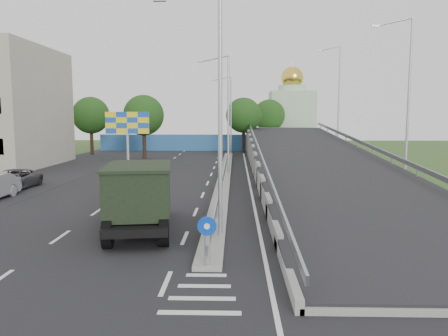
{
  "coord_description": "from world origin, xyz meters",
  "views": [
    {
      "loc": [
        0.94,
        -11.83,
        5.15
      ],
      "look_at": [
        0.28,
        12.7,
        2.2
      ],
      "focal_mm": 35.0,
      "sensor_mm": 36.0,
      "label": 1
    }
  ],
  "objects_px": {
    "church": "(291,115)",
    "lamp_post_near": "(215,99)",
    "lamp_post_mid": "(226,108)",
    "dump_truck": "(141,193)",
    "lamp_post_far": "(230,111)",
    "parked_car_c": "(13,180)",
    "sign_bollard": "(207,241)",
    "billboard": "(127,126)"
  },
  "relations": [
    {
      "from": "lamp_post_mid",
      "to": "parked_car_c",
      "type": "distance_m",
      "value": 17.59
    },
    {
      "from": "lamp_post_far",
      "to": "lamp_post_near",
      "type": "bearing_deg",
      "value": -90.0
    },
    {
      "from": "church",
      "to": "dump_truck",
      "type": "xyz_separation_m",
      "value": [
        -13.35,
        -52.58,
        -3.61
      ]
    },
    {
      "from": "lamp_post_mid",
      "to": "dump_truck",
      "type": "xyz_separation_m",
      "value": [
        -3.46,
        -18.58,
        -4.11
      ]
    },
    {
      "from": "church",
      "to": "dump_truck",
      "type": "distance_m",
      "value": 54.37
    },
    {
      "from": "lamp_post_far",
      "to": "church",
      "type": "relative_size",
      "value": 0.73
    },
    {
      "from": "lamp_post_far",
      "to": "parked_car_c",
      "type": "xyz_separation_m",
      "value": [
        -14.76,
        -28.09,
        -5.11
      ]
    },
    {
      "from": "lamp_post_far",
      "to": "dump_truck",
      "type": "distance_m",
      "value": 38.96
    },
    {
      "from": "sign_bollard",
      "to": "lamp_post_mid",
      "type": "bearing_deg",
      "value": 89.74
    },
    {
      "from": "church",
      "to": "parked_car_c",
      "type": "bearing_deg",
      "value": -120.35
    },
    {
      "from": "church",
      "to": "dump_truck",
      "type": "relative_size",
      "value": 1.91
    },
    {
      "from": "lamp_post_mid",
      "to": "lamp_post_far",
      "type": "relative_size",
      "value": 1.0
    },
    {
      "from": "lamp_post_near",
      "to": "church",
      "type": "bearing_deg",
      "value": 79.62
    },
    {
      "from": "lamp_post_far",
      "to": "parked_car_c",
      "type": "bearing_deg",
      "value": -117.72
    },
    {
      "from": "lamp_post_near",
      "to": "parked_car_c",
      "type": "distance_m",
      "value": 19.64
    },
    {
      "from": "church",
      "to": "billboard",
      "type": "height_order",
      "value": "church"
    },
    {
      "from": "sign_bollard",
      "to": "parked_car_c",
      "type": "relative_size",
      "value": 0.33
    },
    {
      "from": "parked_car_c",
      "to": "billboard",
      "type": "bearing_deg",
      "value": 62.18
    },
    {
      "from": "lamp_post_mid",
      "to": "church",
      "type": "height_order",
      "value": "church"
    },
    {
      "from": "sign_bollard",
      "to": "parked_car_c",
      "type": "height_order",
      "value": "sign_bollard"
    },
    {
      "from": "billboard",
      "to": "dump_truck",
      "type": "relative_size",
      "value": 0.76
    },
    {
      "from": "billboard",
      "to": "sign_bollard",
      "type": "bearing_deg",
      "value": -70.79
    },
    {
      "from": "sign_bollard",
      "to": "lamp_post_far",
      "type": "bearing_deg",
      "value": 89.86
    },
    {
      "from": "billboard",
      "to": "dump_truck",
      "type": "height_order",
      "value": "billboard"
    },
    {
      "from": "dump_truck",
      "to": "church",
      "type": "bearing_deg",
      "value": 67.52
    },
    {
      "from": "lamp_post_far",
      "to": "church",
      "type": "bearing_deg",
      "value": 54.76
    },
    {
      "from": "church",
      "to": "dump_truck",
      "type": "height_order",
      "value": "church"
    },
    {
      "from": "billboard",
      "to": "dump_truck",
      "type": "distance_m",
      "value": 21.49
    },
    {
      "from": "church",
      "to": "parked_car_c",
      "type": "height_order",
      "value": "church"
    },
    {
      "from": "lamp_post_near",
      "to": "lamp_post_mid",
      "type": "height_order",
      "value": "same"
    },
    {
      "from": "church",
      "to": "lamp_post_near",
      "type": "bearing_deg",
      "value": -100.38
    },
    {
      "from": "dump_truck",
      "to": "lamp_post_mid",
      "type": "bearing_deg",
      "value": 71.23
    },
    {
      "from": "billboard",
      "to": "dump_truck",
      "type": "xyz_separation_m",
      "value": [
        5.65,
        -20.58,
        -2.49
      ]
    },
    {
      "from": "lamp_post_far",
      "to": "billboard",
      "type": "bearing_deg",
      "value": -116.84
    },
    {
      "from": "lamp_post_near",
      "to": "billboard",
      "type": "relative_size",
      "value": 1.83
    },
    {
      "from": "lamp_post_near",
      "to": "dump_truck",
      "type": "height_order",
      "value": "lamp_post_near"
    },
    {
      "from": "sign_bollard",
      "to": "lamp_post_mid",
      "type": "xyz_separation_m",
      "value": [
        0.11,
        23.83,
        4.77
      ]
    },
    {
      "from": "sign_bollard",
      "to": "billboard",
      "type": "bearing_deg",
      "value": 109.21
    },
    {
      "from": "dump_truck",
      "to": "parked_car_c",
      "type": "distance_m",
      "value": 15.45
    },
    {
      "from": "lamp_post_near",
      "to": "lamp_post_mid",
      "type": "bearing_deg",
      "value": 90.0
    },
    {
      "from": "sign_bollard",
      "to": "lamp_post_far",
      "type": "relative_size",
      "value": 0.17
    },
    {
      "from": "lamp_post_mid",
      "to": "church",
      "type": "distance_m",
      "value": 35.41
    }
  ]
}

